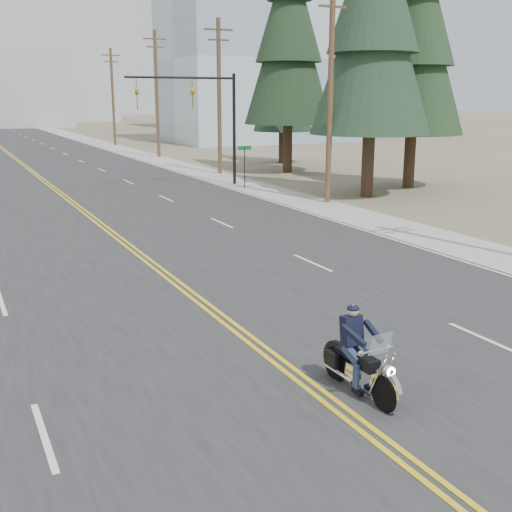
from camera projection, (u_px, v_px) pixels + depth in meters
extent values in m
plane|color=#776D56|center=(438.00, 487.00, 9.40)|extent=(400.00, 400.00, 0.00)
cube|color=#303033|center=(3.00, 149.00, 70.51)|extent=(20.00, 200.00, 0.01)
cube|color=#A5A5A0|center=(107.00, 146.00, 75.38)|extent=(3.00, 200.00, 0.01)
cylinder|color=black|center=(234.00, 130.00, 41.15)|extent=(0.20, 0.20, 7.00)
cylinder|color=black|center=(181.00, 78.00, 38.90)|extent=(7.00, 0.14, 0.14)
imported|color=#BF8C0C|center=(192.00, 89.00, 39.35)|extent=(0.21, 0.26, 1.30)
imported|color=#BF8C0C|center=(136.00, 88.00, 37.87)|extent=(0.21, 0.26, 1.30)
cylinder|color=black|center=(245.00, 167.00, 39.85)|extent=(0.06, 0.06, 2.60)
cube|color=#0C5926|center=(245.00, 148.00, 39.56)|extent=(0.90, 0.03, 0.25)
cylinder|color=brown|center=(330.00, 93.00, 33.39)|extent=(0.30, 0.30, 11.50)
cube|color=brown|center=(333.00, 6.00, 32.36)|extent=(1.60, 0.12, 0.12)
cylinder|color=brown|center=(219.00, 98.00, 46.54)|extent=(0.30, 0.30, 11.00)
cube|color=brown|center=(218.00, 30.00, 45.41)|extent=(2.20, 0.12, 0.12)
cube|color=brown|center=(218.00, 40.00, 45.58)|extent=(1.60, 0.12, 0.12)
cylinder|color=brown|center=(157.00, 95.00, 59.58)|extent=(0.30, 0.30, 11.50)
cube|color=brown|center=(155.00, 39.00, 58.39)|extent=(2.20, 0.12, 0.12)
cube|color=brown|center=(155.00, 47.00, 58.55)|extent=(1.60, 0.12, 0.12)
cylinder|color=brown|center=(113.00, 97.00, 74.48)|extent=(0.30, 0.30, 11.00)
cube|color=brown|center=(111.00, 55.00, 73.35)|extent=(2.20, 0.12, 0.12)
cube|color=brown|center=(111.00, 62.00, 73.52)|extent=(1.60, 0.12, 0.12)
cube|color=#9EB5CC|center=(263.00, 61.00, 81.66)|extent=(24.00, 16.00, 20.00)
cube|color=#ADB2B7|center=(18.00, 89.00, 120.23)|extent=(18.00, 14.00, 14.00)
cube|color=#B7BCC6|center=(206.00, 78.00, 120.21)|extent=(16.00, 12.00, 18.00)
cube|color=#B7BCC6|center=(83.00, 95.00, 149.50)|extent=(14.00, 14.00, 12.00)
cylinder|color=#382619|center=(368.00, 166.00, 36.41)|extent=(0.69, 0.69, 3.54)
cone|color=#18311D|center=(373.00, 34.00, 34.71)|extent=(6.69, 6.69, 10.62)
cylinder|color=#382619|center=(409.00, 161.00, 40.21)|extent=(0.72, 0.72, 3.31)
cone|color=black|center=(416.00, 50.00, 38.61)|extent=(6.21, 6.21, 9.94)
cone|color=black|center=(419.00, 1.00, 37.93)|extent=(4.66, 4.66, 7.46)
cylinder|color=#382619|center=(288.00, 148.00, 48.29)|extent=(0.63, 0.63, 3.60)
cone|color=black|center=(289.00, 48.00, 46.55)|extent=(6.49, 6.49, 10.81)
cone|color=black|center=(289.00, 3.00, 45.81)|extent=(4.87, 4.87, 8.11)
cylinder|color=#382619|center=(283.00, 147.00, 55.25)|extent=(0.63, 0.63, 2.72)
cone|color=black|center=(283.00, 82.00, 53.94)|extent=(5.08, 5.08, 8.16)
cone|color=black|center=(284.00, 53.00, 53.38)|extent=(3.81, 3.81, 6.12)
cone|color=black|center=(284.00, 24.00, 52.82)|extent=(2.54, 2.54, 4.35)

